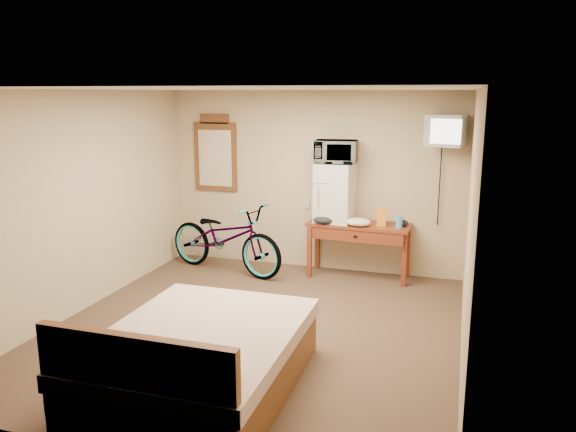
# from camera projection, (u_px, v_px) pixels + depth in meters

# --- Properties ---
(room) EXTENTS (4.60, 4.64, 2.50)m
(room) POSITION_uv_depth(u_px,v_px,m) (254.00, 214.00, 5.73)
(room) COLOR #402A20
(room) RESTS_ON ground
(desk) EXTENTS (1.39, 0.61, 0.75)m
(desk) POSITION_uv_depth(u_px,v_px,m) (359.00, 233.00, 7.51)
(desk) COLOR maroon
(desk) RESTS_ON floor
(mini_fridge) EXTENTS (0.52, 0.50, 0.79)m
(mini_fridge) POSITION_uv_depth(u_px,v_px,m) (335.00, 192.00, 7.56)
(mini_fridge) COLOR silver
(mini_fridge) RESTS_ON desk
(microwave) EXTENTS (0.59, 0.43, 0.30)m
(microwave) POSITION_uv_depth(u_px,v_px,m) (336.00, 152.00, 7.44)
(microwave) COLOR silver
(microwave) RESTS_ON mini_fridge
(snack_bag) EXTENTS (0.12, 0.08, 0.23)m
(snack_bag) POSITION_uv_depth(u_px,v_px,m) (382.00, 217.00, 7.35)
(snack_bag) COLOR orange
(snack_bag) RESTS_ON desk
(blue_cup) EXTENTS (0.09, 0.09, 0.16)m
(blue_cup) POSITION_uv_depth(u_px,v_px,m) (399.00, 222.00, 7.26)
(blue_cup) COLOR #41A0DE
(blue_cup) RESTS_ON desk
(cloth_cream) EXTENTS (0.34, 0.26, 0.10)m
(cloth_cream) POSITION_uv_depth(u_px,v_px,m) (358.00, 222.00, 7.36)
(cloth_cream) COLOR white
(cloth_cream) RESTS_ON desk
(cloth_dark_a) EXTENTS (0.28, 0.21, 0.10)m
(cloth_dark_a) POSITION_uv_depth(u_px,v_px,m) (323.00, 220.00, 7.48)
(cloth_dark_a) COLOR black
(cloth_dark_a) RESTS_ON desk
(cloth_dark_b) EXTENTS (0.18, 0.15, 0.08)m
(cloth_dark_b) POSITION_uv_depth(u_px,v_px,m) (402.00, 223.00, 7.37)
(cloth_dark_b) COLOR black
(cloth_dark_b) RESTS_ON desk
(crt_television) EXTENTS (0.52, 0.61, 0.39)m
(crt_television) POSITION_uv_depth(u_px,v_px,m) (446.00, 131.00, 6.92)
(crt_television) COLOR black
(crt_television) RESTS_ON room
(wall_mirror) EXTENTS (0.66, 0.04, 1.12)m
(wall_mirror) POSITION_uv_depth(u_px,v_px,m) (216.00, 154.00, 8.20)
(wall_mirror) COLOR brown
(wall_mirror) RESTS_ON room
(bicycle) EXTENTS (1.98, 1.11, 0.98)m
(bicycle) POSITION_uv_depth(u_px,v_px,m) (225.00, 238.00, 7.80)
(bicycle) COLOR black
(bicycle) RESTS_ON floor
(bed) EXTENTS (1.55, 2.05, 0.90)m
(bed) POSITION_uv_depth(u_px,v_px,m) (197.00, 360.00, 4.65)
(bed) COLOR brown
(bed) RESTS_ON floor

